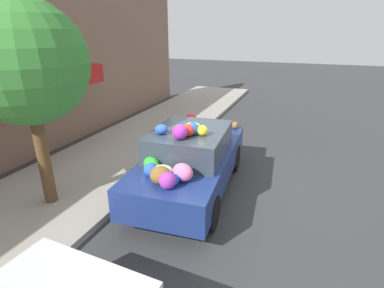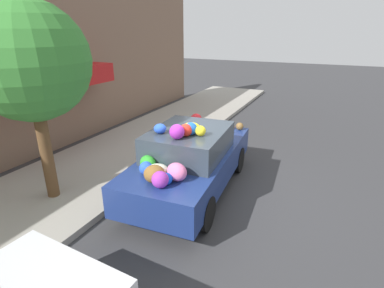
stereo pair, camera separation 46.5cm
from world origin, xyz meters
TOP-DOWN VIEW (x-y plane):
  - ground_plane at (0.00, 0.00)m, footprint 60.00×60.00m
  - sidewalk_curb at (0.00, 2.70)m, footprint 24.00×3.20m
  - building_facade at (0.02, 4.91)m, footprint 18.00×1.20m
  - street_tree at (-1.72, 2.47)m, footprint 2.20×2.20m
  - fire_hydrant at (2.54, 1.69)m, footprint 0.20×0.20m
  - art_car at (-0.08, 0.02)m, footprint 4.26×1.98m

SIDE VIEW (x-z plane):
  - ground_plane at x=0.00m, z-range 0.00..0.00m
  - sidewalk_curb at x=0.00m, z-range 0.00..0.14m
  - fire_hydrant at x=2.54m, z-range 0.13..0.83m
  - art_car at x=-0.08m, z-range -0.10..1.68m
  - building_facade at x=0.02m, z-range -0.02..4.98m
  - street_tree at x=-1.72m, z-range 0.95..4.82m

